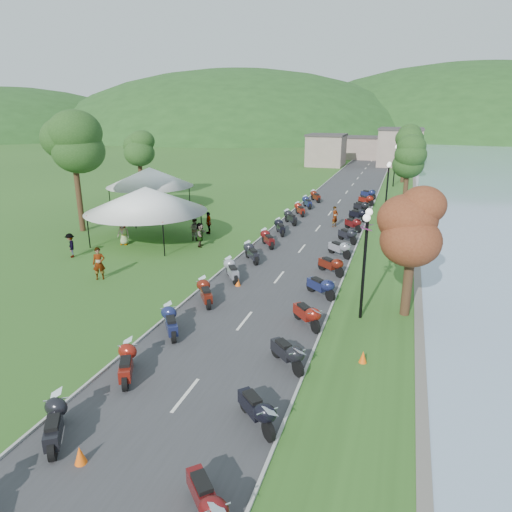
% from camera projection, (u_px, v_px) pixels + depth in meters
% --- Properties ---
extents(road, '(7.00, 120.00, 0.02)m').
position_uv_depth(road, '(330.00, 213.00, 42.59)').
color(road, '#38383B').
rests_on(road, ground).
extents(hills_backdrop, '(360.00, 120.00, 76.00)m').
position_uv_depth(hills_backdrop, '(393.00, 133.00, 187.39)').
color(hills_backdrop, '#285621').
rests_on(hills_backdrop, ground).
extents(far_building, '(18.00, 16.00, 5.00)m').
position_uv_depth(far_building, '(360.00, 148.00, 83.14)').
color(far_building, gray).
rests_on(far_building, ground).
extents(moto_row_left, '(2.60, 51.23, 1.10)m').
position_uv_depth(moto_row_left, '(231.00, 271.00, 25.75)').
color(moto_row_left, '#331411').
rests_on(moto_row_left, ground).
extents(moto_row_right, '(2.60, 48.65, 1.10)m').
position_uv_depth(moto_row_right, '(336.00, 256.00, 28.34)').
color(moto_row_right, '#331411').
rests_on(moto_row_right, ground).
extents(vendor_tent_main, '(5.86, 5.86, 4.00)m').
position_uv_depth(vendor_tent_main, '(147.00, 214.00, 33.10)').
color(vendor_tent_main, white).
rests_on(vendor_tent_main, ground).
extents(vendor_tent_side, '(5.52, 5.52, 4.00)m').
position_uv_depth(vendor_tent_side, '(151.00, 188.00, 44.05)').
color(vendor_tent_side, white).
rests_on(vendor_tent_side, ground).
extents(tree_park_left, '(4.08, 4.08, 11.34)m').
position_uv_depth(tree_park_left, '(74.00, 159.00, 34.77)').
color(tree_park_left, '#2A531E').
rests_on(tree_park_left, ground).
extents(tree_lakeside, '(2.48, 2.48, 6.88)m').
position_uv_depth(tree_lakeside, '(412.00, 245.00, 20.50)').
color(tree_lakeside, '#2A531E').
rests_on(tree_lakeside, ground).
extents(pedestrian_a, '(0.85, 0.79, 1.88)m').
position_uv_depth(pedestrian_a, '(101.00, 279.00, 26.06)').
color(pedestrian_a, slate).
rests_on(pedestrian_a, ground).
extents(pedestrian_b, '(0.87, 0.59, 1.65)m').
position_uv_depth(pedestrian_b, '(195.00, 240.00, 33.85)').
color(pedestrian_b, slate).
rests_on(pedestrian_b, ground).
extents(pedestrian_c, '(1.01, 1.05, 1.60)m').
position_uv_depth(pedestrian_c, '(72.00, 257.00, 29.94)').
color(pedestrian_c, slate).
rests_on(pedestrian_c, ground).
extents(traffic_cone_near, '(0.35, 0.35, 0.55)m').
position_uv_depth(traffic_cone_near, '(80.00, 455.00, 12.39)').
color(traffic_cone_near, '#F2590C').
rests_on(traffic_cone_near, ground).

